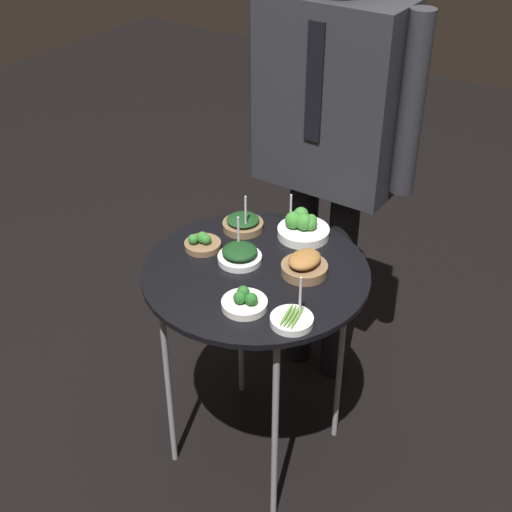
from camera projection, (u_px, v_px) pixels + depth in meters
ground_plane at (256, 446)px, 2.55m from camera, size 8.00×8.00×0.00m
serving_cart at (256, 285)px, 2.16m from camera, size 0.68×0.68×0.77m
bowl_asparagus_back_right at (292, 320)px, 1.91m from camera, size 0.12×0.12×0.14m
bowl_broccoli_near_rim at (245, 302)px, 1.96m from camera, size 0.13×0.13×0.06m
bowl_roast_mid_left at (304, 265)px, 2.10m from camera, size 0.14×0.14×0.07m
bowl_spinach_front_right at (243, 223)px, 2.31m from camera, size 0.13×0.13×0.14m
bowl_broccoli_back_left at (303, 227)px, 2.27m from camera, size 0.17×0.17×0.14m
bowl_spinach_far_rim at (240, 255)px, 2.15m from camera, size 0.13×0.13×0.13m
bowl_broccoli_center at (202, 243)px, 2.21m from camera, size 0.11×0.11×0.06m
waiter_figure at (330, 119)px, 2.33m from camera, size 0.62×0.23×1.68m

